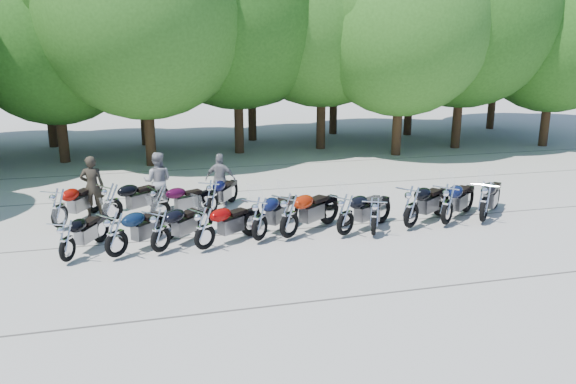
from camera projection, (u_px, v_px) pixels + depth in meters
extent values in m
plane|color=#A59F95|center=(302.00, 248.00, 14.36)|extent=(90.00, 90.00, 0.00)
cylinder|color=#3A2614|center=(62.00, 125.00, 24.25)|extent=(0.44, 0.44, 3.31)
sphere|color=#286319|center=(52.00, 37.00, 23.30)|extent=(7.31, 7.31, 7.31)
cylinder|color=#3A2614|center=(149.00, 119.00, 23.54)|extent=(0.44, 0.44, 3.93)
sphere|color=#357721|center=(142.00, 11.00, 22.41)|extent=(8.70, 8.70, 8.70)
cylinder|color=#3A2614|center=(239.00, 109.00, 26.22)|extent=(0.44, 0.44, 4.13)
sphere|color=#286319|center=(236.00, 7.00, 25.03)|extent=(9.13, 9.13, 9.13)
cylinder|color=#3A2614|center=(321.00, 107.00, 27.29)|extent=(0.44, 0.44, 4.09)
sphere|color=#357721|center=(323.00, 9.00, 26.12)|extent=(9.04, 9.04, 9.04)
cylinder|color=#3A2614|center=(398.00, 116.00, 25.81)|extent=(0.44, 0.44, 3.62)
sphere|color=#357721|center=(402.00, 25.00, 24.77)|extent=(8.00, 8.00, 8.00)
cylinder|color=#3A2614|center=(458.00, 108.00, 27.53)|extent=(0.44, 0.44, 3.98)
sphere|color=#286319|center=(465.00, 14.00, 26.39)|extent=(8.79, 8.79, 8.79)
cylinder|color=#3A2614|center=(546.00, 112.00, 28.15)|extent=(0.44, 0.44, 3.41)
sphere|color=#286319|center=(556.00, 34.00, 27.18)|extent=(7.53, 7.53, 7.53)
cylinder|color=#3A2614|center=(50.00, 112.00, 27.85)|extent=(0.44, 0.44, 3.52)
sphere|color=#357721|center=(41.00, 30.00, 26.84)|extent=(7.78, 7.78, 7.78)
cylinder|color=#3A2614|center=(144.00, 111.00, 28.42)|extent=(0.44, 0.44, 3.42)
sphere|color=#286319|center=(139.00, 34.00, 27.44)|extent=(7.56, 7.56, 7.56)
cylinder|color=#3A2614|center=(252.00, 107.00, 29.75)|extent=(0.44, 0.44, 3.56)
sphere|color=#286319|center=(251.00, 30.00, 28.73)|extent=(7.88, 7.88, 7.88)
cylinder|color=#3A2614|center=(333.00, 101.00, 31.83)|extent=(0.44, 0.44, 3.76)
sphere|color=#286319|center=(335.00, 24.00, 30.75)|extent=(8.31, 8.31, 8.31)
cylinder|color=#3A2614|center=(409.00, 103.00, 31.49)|extent=(0.44, 0.44, 3.63)
sphere|color=#357721|center=(413.00, 28.00, 30.45)|extent=(8.02, 8.02, 8.02)
cylinder|color=#3A2614|center=(493.00, 92.00, 33.66)|extent=(0.44, 0.44, 4.37)
sphere|color=#286319|center=(501.00, 8.00, 32.41)|extent=(9.67, 9.67, 9.67)
imported|color=black|center=(92.00, 186.00, 16.79)|extent=(0.68, 0.45, 1.86)
imported|color=gray|center=(158.00, 181.00, 17.44)|extent=(1.02, 0.86, 1.84)
imported|color=gray|center=(220.00, 180.00, 17.96)|extent=(1.07, 0.76, 1.69)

